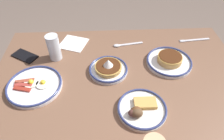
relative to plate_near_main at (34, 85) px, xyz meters
name	(u,v)px	position (x,y,z in m)	size (l,w,h in m)	color
dining_table	(119,88)	(-0.42, -0.05, -0.10)	(1.30, 0.85, 0.76)	brown
plate_near_main	(34,85)	(0.00, 0.00, 0.00)	(0.26, 0.26, 0.04)	white
plate_center_pancakes	(169,61)	(-0.69, -0.14, 0.01)	(0.24, 0.24, 0.05)	white
plate_far_companion	(108,68)	(-0.36, -0.09, 0.01)	(0.20, 0.20, 0.08)	white
plate_far_side	(141,109)	(-0.49, 0.16, 0.00)	(0.22, 0.22, 0.05)	silver
drinking_glass	(54,49)	(-0.07, -0.21, 0.05)	(0.07, 0.07, 0.15)	silver
cell_phone	(25,56)	(0.11, -0.23, -0.01)	(0.14, 0.07, 0.01)	black
paper_napkin	(73,43)	(-0.16, -0.34, -0.01)	(0.15, 0.14, 0.00)	white
fork_far	(194,40)	(-0.90, -0.34, -0.01)	(0.19, 0.04, 0.01)	silver
tea_spoon	(124,45)	(-0.46, -0.31, -0.01)	(0.18, 0.05, 0.01)	silver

